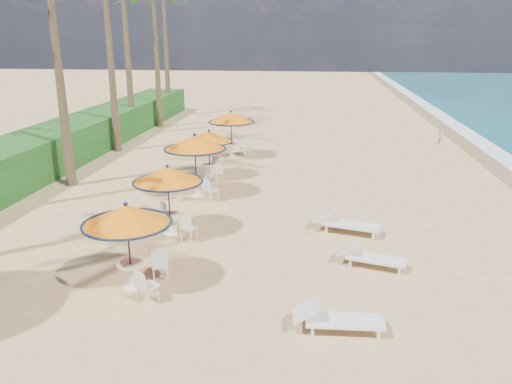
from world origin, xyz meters
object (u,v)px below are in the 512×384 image
station_2 (195,151)px  station_3 (210,141)px  station_1 (167,184)px  lounger_mid (369,256)px  station_0 (130,223)px  lounger_near (335,318)px  station_4 (232,122)px  lounger_far (345,222)px

station_2 → station_3: bearing=90.2°
station_1 → lounger_mid: (6.22, -1.64, -1.40)m
station_0 → lounger_mid: 6.56m
station_3 → lounger_near: bearing=-65.8°
station_2 → lounger_near: (5.26, -9.02, -1.55)m
station_3 → station_4: 4.09m
station_0 → station_3: bearing=91.3°
station_4 → lounger_mid: bearing=-64.3°
station_3 → lounger_near: 12.95m
station_2 → lounger_mid: 8.60m
lounger_mid → lounger_far: (-0.57, 2.47, 0.04)m
station_0 → lounger_far: station_0 is taller
station_0 → station_1: size_ratio=1.00×
station_3 → lounger_mid: (6.30, -8.38, -1.38)m
station_0 → station_4: bearing=89.7°
station_1 → station_4: (0.22, 10.81, 0.19)m
station_3 → lounger_far: size_ratio=0.99×
station_0 → lounger_mid: bearing=18.2°
station_2 → lounger_near: size_ratio=1.28×
station_1 → station_2: bearing=91.0°
station_4 → lounger_far: (5.44, -9.99, -1.54)m
station_2 → lounger_mid: size_ratio=1.31×
lounger_mid → station_3: bearing=142.5°
station_3 → lounger_far: station_3 is taller
lounger_near → station_2: bearing=117.6°
station_2 → station_0: bearing=-88.4°
station_2 → station_4: 6.81m
station_3 → station_4: station_4 is taller
station_1 → station_2: size_ratio=0.91×
station_4 → station_2: bearing=-92.4°
station_4 → lounger_near: station_4 is taller
lounger_mid → station_4: bearing=131.3°
station_0 → station_3: 10.38m
station_2 → station_4: size_ratio=1.03×
station_0 → station_4: 14.45m
station_2 → lounger_near: 10.55m
station_1 → station_3: 6.74m
station_3 → station_4: (0.29, 4.07, 0.20)m
station_1 → station_2: (-0.07, 4.01, 0.17)m
station_3 → lounger_near: (5.27, -11.74, -1.37)m
station_3 → station_0: bearing=-88.7°
station_2 → lounger_far: (5.72, -3.19, -1.52)m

